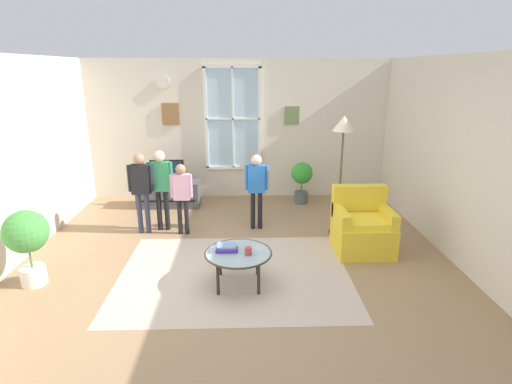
{
  "coord_description": "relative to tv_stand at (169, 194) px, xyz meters",
  "views": [
    {
      "loc": [
        0.11,
        -4.5,
        2.45
      ],
      "look_at": [
        0.26,
        0.45,
        0.92
      ],
      "focal_mm": 28.23,
      "sensor_mm": 36.0,
      "label": 1
    }
  ],
  "objects": [
    {
      "name": "ground_plane",
      "position": [
        1.29,
        -2.61,
        -0.24
      ],
      "size": [
        6.27,
        6.97,
        0.02
      ],
      "primitive_type": "cube",
      "color": "#9E7A56"
    },
    {
      "name": "back_wall",
      "position": [
        1.28,
        0.63,
        1.09
      ],
      "size": [
        5.67,
        0.17,
        2.62
      ],
      "color": "beige",
      "rests_on": "ground_plane"
    },
    {
      "name": "side_wall_right",
      "position": [
        4.18,
        -2.61,
        1.08
      ],
      "size": [
        0.12,
        6.37,
        2.62
      ],
      "color": "beige",
      "rests_on": "ground_plane"
    },
    {
      "name": "area_rug",
      "position": [
        1.26,
        -2.64,
        -0.23
      ],
      "size": [
        2.83,
        2.19,
        0.01
      ],
      "primitive_type": "cube",
      "color": "#C6B29E",
      "rests_on": "ground_plane"
    },
    {
      "name": "tv_stand",
      "position": [
        0.0,
        0.0,
        0.0
      ],
      "size": [
        1.12,
        0.45,
        0.46
      ],
      "color": "#4C4C51",
      "rests_on": "ground_plane"
    },
    {
      "name": "television",
      "position": [
        0.0,
        -0.0,
        0.44
      ],
      "size": [
        0.6,
        0.08,
        0.4
      ],
      "color": "#4C4C4C",
      "rests_on": "tv_stand"
    },
    {
      "name": "armchair",
      "position": [
        3.02,
        -1.98,
        0.09
      ],
      "size": [
        0.76,
        0.74,
        0.87
      ],
      "color": "yellow",
      "rests_on": "ground_plane"
    },
    {
      "name": "coffee_table",
      "position": [
        1.32,
        -2.88,
        0.16
      ],
      "size": [
        0.79,
        0.79,
        0.42
      ],
      "color": "#99B2B7",
      "rests_on": "ground_plane"
    },
    {
      "name": "book_stack",
      "position": [
        1.18,
        -2.83,
        0.22
      ],
      "size": [
        0.26,
        0.17,
        0.08
      ],
      "color": "#4634BD",
      "rests_on": "coffee_table"
    },
    {
      "name": "cup",
      "position": [
        1.43,
        -2.94,
        0.22
      ],
      "size": [
        0.08,
        0.08,
        0.09
      ],
      "primitive_type": "cylinder",
      "color": "#BF3F3F",
      "rests_on": "coffee_table"
    },
    {
      "name": "remote_near_books",
      "position": [
        1.24,
        -2.71,
        0.19
      ],
      "size": [
        0.09,
        0.14,
        0.02
      ],
      "primitive_type": "cube",
      "rotation": [
        0.0,
        0.0,
        -0.39
      ],
      "color": "black",
      "rests_on": "coffee_table"
    },
    {
      "name": "person_black_shirt",
      "position": [
        -0.16,
        -1.27,
        0.55
      ],
      "size": [
        0.38,
        0.17,
        1.25
      ],
      "color": "#333851",
      "rests_on": "ground_plane"
    },
    {
      "name": "person_blue_shirt",
      "position": [
        1.58,
        -1.15,
        0.52
      ],
      "size": [
        0.36,
        0.16,
        1.2
      ],
      "color": "black",
      "rests_on": "ground_plane"
    },
    {
      "name": "person_green_shirt",
      "position": [
        0.12,
        -1.15,
        0.56
      ],
      "size": [
        0.38,
        0.17,
        1.27
      ],
      "color": "black",
      "rests_on": "ground_plane"
    },
    {
      "name": "person_pink_shirt",
      "position": [
        0.46,
        -1.34,
        0.46
      ],
      "size": [
        0.33,
        0.15,
        1.1
      ],
      "color": "black",
      "rests_on": "ground_plane"
    },
    {
      "name": "potted_plant_by_window",
      "position": [
        2.47,
        0.09,
        0.27
      ],
      "size": [
        0.4,
        0.4,
        0.78
      ],
      "color": "#4C565B",
      "rests_on": "ground_plane"
    },
    {
      "name": "potted_plant_corner",
      "position": [
        -1.1,
        -2.79,
        0.36
      ],
      "size": [
        0.5,
        0.5,
        0.91
      ],
      "color": "silver",
      "rests_on": "ground_plane"
    },
    {
      "name": "floor_lamp",
      "position": [
        2.83,
        -1.37,
        1.28
      ],
      "size": [
        0.32,
        0.32,
        1.8
      ],
      "color": "black",
      "rests_on": "ground_plane"
    }
  ]
}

